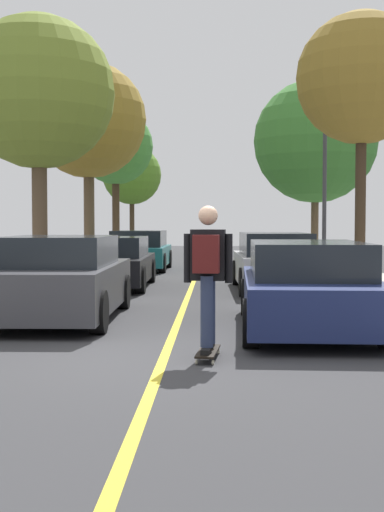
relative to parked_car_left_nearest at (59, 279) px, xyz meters
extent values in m
plane|color=#353538|center=(2.00, -3.07, -0.68)|extent=(80.00, 80.00, 0.00)
cube|color=gold|center=(2.00, 0.93, -0.68)|extent=(0.12, 39.20, 0.01)
cube|color=#38383D|center=(0.00, 0.00, -0.13)|extent=(1.96, 4.41, 0.73)
cube|color=black|center=(0.00, -0.01, 0.47)|extent=(1.71, 2.51, 0.48)
cylinder|color=black|center=(0.91, -1.47, -0.36)|extent=(0.23, 0.64, 0.64)
cylinder|color=black|center=(0.87, 1.51, -0.36)|extent=(0.23, 0.64, 0.64)
cylinder|color=black|center=(-0.91, 1.48, -0.36)|extent=(0.23, 0.64, 0.64)
cube|color=black|center=(0.00, 5.78, -0.20)|extent=(1.91, 4.42, 0.60)
cube|color=black|center=(0.00, 5.82, 0.34)|extent=(1.66, 2.56, 0.48)
cylinder|color=black|center=(0.89, 4.30, -0.36)|extent=(0.23, 0.64, 0.64)
cylinder|color=black|center=(-0.84, 4.27, -0.36)|extent=(0.23, 0.64, 0.64)
cylinder|color=black|center=(0.84, 7.29, -0.36)|extent=(0.23, 0.64, 0.64)
cylinder|color=black|center=(-0.89, 7.26, -0.36)|extent=(0.23, 0.64, 0.64)
cube|color=#196066|center=(0.00, 12.17, -0.18)|extent=(1.91, 4.07, 0.64)
cube|color=black|center=(0.00, 12.10, 0.40)|extent=(1.67, 2.61, 0.54)
cylinder|color=black|center=(0.88, 10.84, -0.36)|extent=(0.22, 0.64, 0.64)
cylinder|color=black|center=(-0.89, 10.85, -0.36)|extent=(0.22, 0.64, 0.64)
cylinder|color=black|center=(0.89, 13.50, -0.36)|extent=(0.22, 0.64, 0.64)
cylinder|color=black|center=(-0.88, 13.50, -0.36)|extent=(0.22, 0.64, 0.64)
cube|color=navy|center=(3.99, -0.96, -0.18)|extent=(2.00, 4.61, 0.64)
cube|color=black|center=(4.00, -0.89, 0.39)|extent=(1.73, 3.01, 0.51)
cylinder|color=black|center=(3.17, 0.65, -0.36)|extent=(0.24, 0.65, 0.64)
cylinder|color=black|center=(4.91, 0.59, -0.36)|extent=(0.24, 0.65, 0.64)
cylinder|color=black|center=(3.07, -2.51, -0.36)|extent=(0.24, 0.65, 0.64)
cube|color=#B7B7BC|center=(3.99, 5.17, -0.16)|extent=(1.82, 4.36, 0.69)
cube|color=black|center=(4.00, 5.01, 0.44)|extent=(1.58, 2.88, 0.51)
cylinder|color=black|center=(3.16, 6.61, -0.36)|extent=(0.24, 0.65, 0.64)
cylinder|color=black|center=(4.76, 6.65, -0.36)|extent=(0.24, 0.65, 0.64)
cylinder|color=black|center=(3.23, 3.69, -0.36)|extent=(0.24, 0.65, 0.64)
cylinder|color=black|center=(4.83, 3.73, -0.36)|extent=(0.24, 0.65, 0.64)
cylinder|color=brown|center=(-1.98, 6.50, 1.28)|extent=(0.40, 0.40, 3.65)
sphere|color=olive|center=(-1.98, 6.50, 4.31)|extent=(3.95, 3.95, 3.95)
cylinder|color=brown|center=(-1.98, 13.53, 1.36)|extent=(0.38, 0.38, 3.80)
sphere|color=olive|center=(-1.98, 13.53, 4.62)|extent=(4.16, 4.16, 4.16)
cylinder|color=#3D2D1E|center=(-1.98, 20.22, 1.46)|extent=(0.33, 0.33, 4.00)
sphere|color=#3D7F33|center=(-1.98, 20.22, 4.39)|extent=(3.42, 3.42, 3.42)
cylinder|color=#3D2D1E|center=(-1.98, 26.28, 0.95)|extent=(0.26, 0.26, 2.99)
sphere|color=#4C7A23|center=(-1.98, 26.28, 3.52)|extent=(3.20, 3.20, 3.20)
cylinder|color=#3D2D1E|center=(5.97, 4.87, 1.40)|extent=(0.25, 0.25, 3.88)
sphere|color=olive|center=(5.97, 4.87, 4.27)|extent=(3.03, 3.03, 3.03)
cylinder|color=brown|center=(5.97, 12.38, 1.04)|extent=(0.25, 0.25, 3.17)
sphere|color=#3D7F33|center=(5.97, 12.38, 3.70)|extent=(4.18, 4.18, 4.18)
cylinder|color=#38383D|center=(5.74, 8.81, 2.14)|extent=(0.12, 0.12, 5.37)
cube|color=#EAE5C6|center=(5.74, 8.81, 4.94)|extent=(0.36, 0.24, 0.20)
cube|color=black|center=(2.53, -3.27, -0.59)|extent=(0.30, 0.86, 0.02)
cylinder|color=beige|center=(2.46, -2.93, -0.65)|extent=(0.03, 0.06, 0.06)
cylinder|color=beige|center=(2.65, -2.95, -0.65)|extent=(0.03, 0.06, 0.06)
cylinder|color=beige|center=(2.40, -3.60, -0.65)|extent=(0.03, 0.06, 0.06)
cylinder|color=beige|center=(2.59, -3.62, -0.65)|extent=(0.03, 0.06, 0.06)
cube|color=#99999E|center=(2.56, -2.94, -0.61)|extent=(0.10, 0.05, 0.02)
cube|color=#99999E|center=(2.49, -3.61, -0.61)|extent=(0.10, 0.05, 0.02)
cube|color=black|center=(2.55, -3.06, -0.55)|extent=(0.12, 0.27, 0.06)
cube|color=black|center=(2.50, -3.49, -0.55)|extent=(0.12, 0.27, 0.06)
cylinder|color=#283351|center=(2.54, -3.15, -0.10)|extent=(0.16, 0.16, 0.84)
cylinder|color=#283351|center=(2.51, -3.40, -0.10)|extent=(0.16, 0.16, 0.84)
cube|color=black|center=(2.53, -3.27, 0.56)|extent=(0.42, 0.26, 0.60)
sphere|color=tan|center=(2.53, -3.27, 1.02)|extent=(0.23, 0.23, 0.23)
cylinder|color=black|center=(2.28, -3.25, 0.52)|extent=(0.10, 0.10, 0.58)
cylinder|color=black|center=(2.77, -3.30, 0.52)|extent=(0.10, 0.10, 0.58)
cube|color=#4C1414|center=(2.51, -3.47, 0.58)|extent=(0.32, 0.21, 0.44)
camera|label=1|loc=(2.62, -11.49, 0.94)|focal=48.89mm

